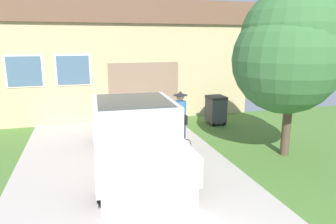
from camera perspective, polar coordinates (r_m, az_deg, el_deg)
The scene contains 6 objects.
pickup_truck at distance 7.50m, azimuth -6.47°, elevation -4.50°, with size 2.10×5.66×1.65m.
person_with_hat at distance 8.39m, azimuth 2.29°, elevation -0.85°, with size 0.40×0.39×1.68m.
handbag at distance 8.35m, azimuth 3.45°, elevation -6.88°, with size 0.28×0.15×0.41m.
house_with_garage at distance 14.34m, azimuth -11.30°, elevation 10.01°, with size 11.41×5.99×4.49m.
front_yard_tree at distance 8.47m, azimuth 21.80°, elevation 10.99°, with size 2.78×2.72×4.34m.
wheeled_trash_bin at distance 11.29m, azimuth 8.94°, elevation 0.57°, with size 0.60×0.72×1.05m.
Camera 1 is at (-0.93, -2.43, 3.00)m, focal length 32.61 mm.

